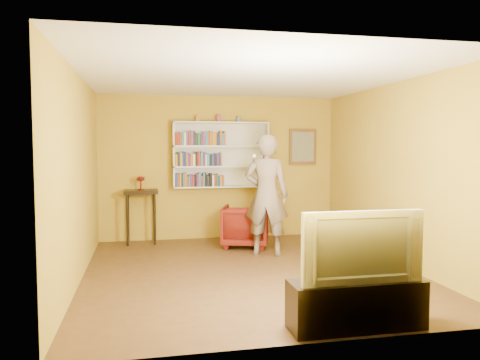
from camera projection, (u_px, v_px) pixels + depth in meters
The scene contains 16 objects.
room_shell at pixel (248, 199), 6.52m from camera, with size 5.30×5.80×2.88m.
bookshelf at pixel (220, 155), 8.83m from camera, with size 1.80×0.29×1.23m.
books_row_lower at pixel (199, 180), 8.67m from camera, with size 0.90×0.19×0.26m.
books_row_middle at pixel (198, 159), 8.64m from camera, with size 0.87×0.19×0.27m.
books_row_upper at pixel (200, 139), 8.62m from camera, with size 0.93×0.19×0.27m.
ornament_left at pixel (198, 119), 8.64m from camera, with size 0.08×0.08×0.11m, color #9E612D.
ornament_centre at pixel (219, 118), 8.72m from camera, with size 0.09×0.09×0.13m, color #963247.
ornament_right at pixel (239, 119), 8.79m from camera, with size 0.08×0.08×0.10m, color #486679.
framed_painting at pixel (303, 147), 9.20m from camera, with size 0.55×0.05×0.70m.
console_table at pixel (141, 199), 8.43m from camera, with size 0.59×0.45×0.97m.
ruby_lustre at pixel (141, 180), 8.41m from camera, with size 0.15×0.15×0.25m.
armchair at pixel (245, 226), 8.18m from camera, with size 0.78×0.80×0.73m, color #4A0605.
person at pixel (266, 195), 7.51m from camera, with size 0.71×0.47×1.95m, color #6D5D50.
game_remote at pixel (253, 156), 7.04m from camera, with size 0.04×0.15×0.04m, color white.
tv_cabinet at pixel (356, 304), 4.48m from camera, with size 1.31×0.39×0.47m, color black.
television at pixel (357, 245), 4.44m from camera, with size 1.19×0.16×0.69m, color black.
Camera 1 is at (-1.42, -6.32, 1.74)m, focal length 35.00 mm.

